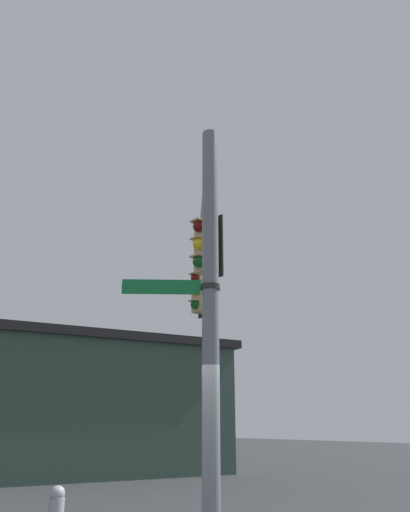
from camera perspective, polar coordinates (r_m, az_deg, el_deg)
name	(u,v)px	position (r m, az deg, el deg)	size (l,w,h in m)	color
signal_pole	(210,319)	(7.20, 0.65, -7.41)	(0.25, 0.25, 6.35)	slate
mast_arm	(204,232)	(10.57, -0.16, 2.81)	(0.20, 0.20, 5.53)	slate
traffic_light_nearest_pole	(205,245)	(9.06, 0.05, 1.25)	(0.54, 0.49, 1.31)	black
traffic_light_mid_inner	(200,292)	(12.29, -0.60, -4.25)	(0.54, 0.49, 1.31)	black
street_name_sign	(184,287)	(7.30, -2.51, -3.68)	(0.99, 1.19, 0.22)	#147238
storefront_building	(37,405)	(20.16, -19.23, -16.22)	(11.32, 14.74, 4.73)	#33473D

